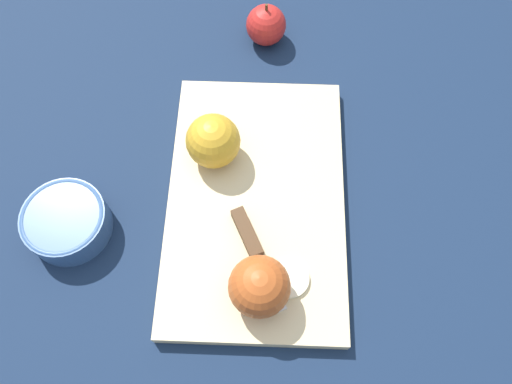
# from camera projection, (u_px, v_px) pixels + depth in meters

# --- Properties ---
(ground_plane) EXTENTS (4.00, 4.00, 0.00)m
(ground_plane) POSITION_uv_depth(u_px,v_px,m) (256.00, 204.00, 0.80)
(ground_plane) COLOR #14233D
(cutting_board) EXTENTS (0.48, 0.35, 0.02)m
(cutting_board) POSITION_uv_depth(u_px,v_px,m) (256.00, 201.00, 0.78)
(cutting_board) COLOR #D1B789
(cutting_board) RESTS_ON ground_plane
(apple_half_left) EXTENTS (0.09, 0.09, 0.09)m
(apple_half_left) POSITION_uv_depth(u_px,v_px,m) (213.00, 141.00, 0.77)
(apple_half_left) COLOR gold
(apple_half_left) RESTS_ON cutting_board
(apple_half_right) EXTENTS (0.09, 0.09, 0.09)m
(apple_half_right) POSITION_uv_depth(u_px,v_px,m) (259.00, 287.00, 0.67)
(apple_half_right) COLOR #AD4C1E
(apple_half_right) RESTS_ON cutting_board
(knife) EXTENTS (0.14, 0.11, 0.02)m
(knife) POSITION_uv_depth(u_px,v_px,m) (250.00, 238.00, 0.74)
(knife) COLOR silver
(knife) RESTS_ON cutting_board
(apple_slice) EXTENTS (0.06, 0.06, 0.01)m
(apple_slice) POSITION_uv_depth(u_px,v_px,m) (290.00, 279.00, 0.72)
(apple_slice) COLOR beige
(apple_slice) RESTS_ON cutting_board
(apple_whole) EXTENTS (0.07, 0.07, 0.09)m
(apple_whole) POSITION_uv_depth(u_px,v_px,m) (266.00, 25.00, 0.91)
(apple_whole) COLOR red
(apple_whole) RESTS_ON ground_plane
(bowl) EXTENTS (0.13, 0.13, 0.05)m
(bowl) POSITION_uv_depth(u_px,v_px,m) (66.00, 221.00, 0.75)
(bowl) COLOR #33517F
(bowl) RESTS_ON ground_plane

